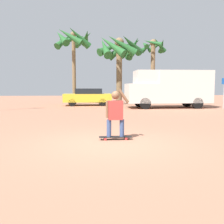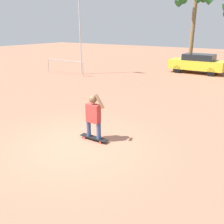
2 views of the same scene
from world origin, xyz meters
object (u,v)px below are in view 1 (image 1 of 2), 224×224
(person_skateboarder, at_px, (115,111))
(camper_van, at_px, (169,88))
(parked_car_yellow, at_px, (88,97))
(palm_tree_near_van, at_px, (153,53))
(palm_tree_center_background, at_px, (120,50))
(street_sign, at_px, (224,89))
(palm_tree_far_left, at_px, (74,41))
(skateboard, at_px, (115,137))

(person_skateboarder, distance_m, camper_van, 12.56)
(camper_van, distance_m, parked_car_yellow, 7.02)
(camper_van, relative_size, palm_tree_near_van, 0.94)
(palm_tree_center_background, bearing_deg, street_sign, -38.98)
(parked_car_yellow, height_order, palm_tree_far_left, palm_tree_far_left)
(skateboard, relative_size, palm_tree_far_left, 0.14)
(camper_van, height_order, street_sign, camper_van)
(parked_car_yellow, relative_size, palm_tree_far_left, 0.59)
(camper_van, relative_size, palm_tree_center_background, 1.01)
(palm_tree_near_van, bearing_deg, palm_tree_far_left, -161.55)
(camper_van, height_order, palm_tree_far_left, palm_tree_far_left)
(person_skateboarder, relative_size, camper_van, 0.23)
(skateboard, bearing_deg, street_sign, 47.39)
(skateboard, relative_size, palm_tree_center_background, 0.16)
(person_skateboarder, distance_m, parked_car_yellow, 14.38)
(camper_van, bearing_deg, palm_tree_center_background, 126.94)
(palm_tree_near_van, distance_m, palm_tree_far_left, 8.80)
(street_sign, bearing_deg, parked_car_yellow, 156.32)
(parked_car_yellow, bearing_deg, street_sign, -23.68)
(street_sign, bearing_deg, camper_van, 160.55)
(palm_tree_center_background, relative_size, palm_tree_far_left, 0.90)
(palm_tree_far_left, bearing_deg, parked_car_yellow, -60.35)
(palm_tree_center_background, distance_m, palm_tree_far_left, 4.43)
(skateboard, distance_m, palm_tree_near_van, 20.95)
(palm_tree_far_left, relative_size, street_sign, 3.11)
(person_skateboarder, bearing_deg, palm_tree_far_left, 97.00)
(palm_tree_far_left, xyz_separation_m, street_sign, (11.21, -6.53, -4.42))
(palm_tree_center_background, height_order, street_sign, palm_tree_center_background)
(parked_car_yellow, bearing_deg, person_skateboarder, -86.81)
(person_skateboarder, relative_size, palm_tree_far_left, 0.21)
(camper_van, relative_size, palm_tree_far_left, 0.91)
(skateboard, height_order, camper_van, camper_van)
(person_skateboarder, xyz_separation_m, street_sign, (9.18, 9.98, 0.57))
(person_skateboarder, bearing_deg, palm_tree_center_background, 81.91)
(parked_car_yellow, bearing_deg, palm_tree_far_left, 119.65)
(person_skateboarder, relative_size, parked_car_yellow, 0.35)
(camper_van, bearing_deg, person_skateboarder, -115.85)
(camper_van, bearing_deg, palm_tree_near_van, 84.06)
(camper_van, xyz_separation_m, parked_car_yellow, (-6.27, 3.07, -0.78))
(parked_car_yellow, height_order, street_sign, street_sign)
(skateboard, bearing_deg, parked_car_yellow, 93.20)
(palm_tree_center_background, xyz_separation_m, palm_tree_far_left, (-4.25, 0.90, 0.86))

